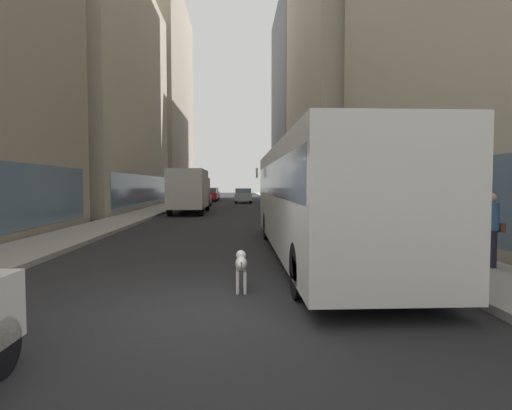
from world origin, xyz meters
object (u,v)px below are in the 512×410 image
object	(u,v)px
car_grey_wagon	(200,198)
dalmatian_dog	(241,264)
car_silver_sedan	(243,196)
transit_bus	(318,193)
pedestrian_with_handbag	(491,229)
car_black_suv	(212,194)
box_truck	(190,190)
car_red_coupe	(209,195)

from	to	relation	value
car_grey_wagon	dalmatian_dog	bearing A→B (deg)	-83.22
car_silver_sedan	dalmatian_dog	world-z (taller)	car_silver_sedan
transit_bus	pedestrian_with_handbag	xyz separation A→B (m)	(3.49, -2.37, -0.76)
car_black_suv	pedestrian_with_handbag	bearing A→B (deg)	-78.72
box_truck	dalmatian_dog	world-z (taller)	box_truck
car_black_suv	car_grey_wagon	bearing A→B (deg)	-90.00
car_grey_wagon	dalmatian_dog	world-z (taller)	car_grey_wagon
car_black_suv	car_grey_wagon	xyz separation A→B (m)	(0.00, -17.96, -0.00)
pedestrian_with_handbag	transit_bus	bearing A→B (deg)	145.73
car_black_suv	pedestrian_with_handbag	size ratio (longest dim) A/B	2.75
dalmatian_dog	pedestrian_with_handbag	xyz separation A→B (m)	(5.67, 1.18, 0.50)
transit_bus	car_red_coupe	xyz separation A→B (m)	(-5.60, 37.40, -0.95)
car_grey_wagon	box_truck	bearing A→B (deg)	-90.00
car_silver_sedan	car_grey_wagon	size ratio (longest dim) A/B	1.03
car_black_suv	box_truck	xyz separation A→B (m)	(-0.00, -25.66, 0.84)
dalmatian_dog	car_grey_wagon	bearing A→B (deg)	96.78
car_black_suv	car_silver_sedan	distance (m)	10.59
car_red_coupe	pedestrian_with_handbag	size ratio (longest dim) A/B	2.49
car_silver_sedan	car_grey_wagon	world-z (taller)	same
car_grey_wagon	box_truck	distance (m)	7.75
car_black_suv	car_red_coupe	size ratio (longest dim) A/B	1.10
car_silver_sedan	car_grey_wagon	distance (m)	9.09
transit_bus	car_red_coupe	world-z (taller)	transit_bus
car_red_coupe	box_truck	world-z (taller)	box_truck
pedestrian_with_handbag	car_black_suv	bearing A→B (deg)	101.28
car_grey_wagon	box_truck	size ratio (longest dim) A/B	0.54
pedestrian_with_handbag	box_truck	bearing A→B (deg)	114.55
car_silver_sedan	pedestrian_with_handbag	distance (m)	36.11
car_silver_sedan	car_black_suv	bearing A→B (deg)	112.19
car_black_suv	car_red_coupe	bearing A→B (deg)	-90.00
transit_bus	car_black_suv	bearing A→B (deg)	97.39
transit_bus	pedestrian_with_handbag	distance (m)	4.29
car_grey_wagon	pedestrian_with_handbag	size ratio (longest dim) A/B	2.39
car_red_coupe	pedestrian_with_handbag	distance (m)	40.80
car_silver_sedan	dalmatian_dog	size ratio (longest dim) A/B	4.32
car_black_suv	car_grey_wagon	size ratio (longest dim) A/B	1.15
box_truck	pedestrian_with_handbag	xyz separation A→B (m)	(9.09, -19.89, -0.65)
car_red_coupe	pedestrian_with_handbag	xyz separation A→B (m)	(9.09, -39.77, 0.19)
transit_bus	car_black_suv	xyz separation A→B (m)	(-5.60, 43.17, -0.95)
box_truck	transit_bus	bearing A→B (deg)	-72.27
car_red_coupe	box_truck	bearing A→B (deg)	-90.00
box_truck	dalmatian_dog	bearing A→B (deg)	-80.78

